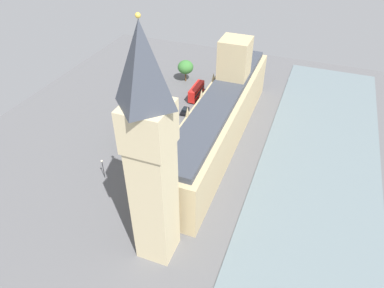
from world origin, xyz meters
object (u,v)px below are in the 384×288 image
Objects in this scene: double_decker_bus_opposite_hall at (196,91)px; car_yellow_cab_trailing at (149,169)px; parliament_building at (221,115)px; car_black_kerbside at (185,111)px; pedestrian_near_tower at (183,150)px; plane_tree_corner at (186,67)px; plane_tree_under_trees at (127,128)px; clock_tower at (151,155)px; pedestrian_leading at (185,145)px; plane_tree_by_river_gate at (146,106)px; double_decker_bus_far_end at (168,135)px; street_lamp_midblock at (103,165)px.

double_decker_bus_opposite_hall is 42.86m from car_yellow_cab_trailing.
parliament_building reaches higher than car_black_kerbside.
car_black_kerbside reaches higher than pedestrian_near_tower.
car_yellow_cab_trailing is at bearing 101.17° from plane_tree_corner.
plane_tree_corner is 1.04× the size of plane_tree_under_trees.
clock_tower is 35.76m from car_yellow_cab_trailing.
car_yellow_cab_trailing is at bearing 92.59° from double_decker_bus_opposite_hall.
pedestrian_leading is at bearing 110.33° from car_black_kerbside.
plane_tree_corner reaches higher than plane_tree_under_trees.
car_yellow_cab_trailing is 24.99m from plane_tree_by_river_gate.
clock_tower is 60.87m from car_black_kerbside.
double_decker_bus_far_end is 14.40m from car_yellow_cab_trailing.
plane_tree_corner reaches higher than car_black_kerbside.
parliament_building is at bearing 48.17° from pedestrian_near_tower.
double_decker_bus_far_end is (-1.44, 28.49, 0.00)m from double_decker_bus_opposite_hall.
clock_tower is at bearing 118.00° from car_yellow_cab_trailing.
double_decker_bus_opposite_hall reaches higher than pedestrian_near_tower.
pedestrian_near_tower is (-5.32, -11.51, -0.22)m from car_yellow_cab_trailing.
pedestrian_near_tower is at bearing 50.37° from parliament_building.
car_black_kerbside is (15.27, -53.31, -25.10)m from clock_tower.
car_black_kerbside is 0.78× the size of street_lamp_midblock.
parliament_building is at bearing -130.35° from street_lamp_midblock.
car_black_kerbside is at bearing 110.99° from plane_tree_corner.
plane_tree_under_trees is (16.51, 4.72, 5.12)m from pedestrian_leading.
pedestrian_leading is (-5.77, 0.56, -1.95)m from double_decker_bus_far_end.
pedestrian_near_tower is (7.87, -33.31, -25.32)m from clock_tower.
street_lamp_midblock is at bearing 92.83° from plane_tree_by_river_gate.
double_decker_bus_opposite_hall is 1.21× the size of plane_tree_by_river_gate.
clock_tower is 44.35m from pedestrian_leading.
clock_tower is 33.12× the size of pedestrian_leading.
car_yellow_cab_trailing is at bearing -147.68° from street_lamp_midblock.
plane_tree_under_trees is (11.36, -9.01, 4.91)m from car_yellow_cab_trailing.
parliament_building reaches higher than plane_tree_corner.
plane_tree_corner is at bearing -53.15° from parliament_building.
street_lamp_midblock is at bearing 90.48° from plane_tree_corner.
plane_tree_by_river_gate reaches higher than pedestrian_leading.
double_decker_bus_opposite_hall is 11.39m from car_black_kerbside.
double_decker_bus_opposite_hall is 35.17m from plane_tree_under_trees.
car_black_kerbside is at bearing -101.96° from street_lamp_midblock.
car_black_kerbside is 24.34m from plane_tree_corner.
car_yellow_cab_trailing is 0.55× the size of plane_tree_by_river_gate.
plane_tree_corner is (9.99, -39.48, 3.25)m from double_decker_bus_far_end.
pedestrian_leading is (8.43, 7.76, -7.91)m from parliament_building.
car_yellow_cab_trailing is at bearing -12.77° from pedestrian_leading.
plane_tree_corner is at bearing -52.26° from double_decker_bus_opposite_hall.
parliament_building is 27.08m from double_decker_bus_opposite_hall.
clock_tower is at bearing 146.54° from street_lamp_midblock.
car_black_kerbside is at bearing -133.39° from plane_tree_by_river_gate.
clock_tower is at bearing 20.56° from pedestrian_leading.
plane_tree_corner is at bearing -150.70° from pedestrian_leading.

